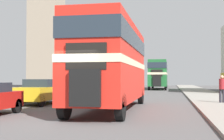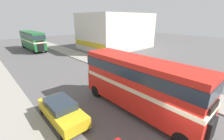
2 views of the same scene
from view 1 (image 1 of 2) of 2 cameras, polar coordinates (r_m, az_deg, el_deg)
The scene contains 5 objects.
ground_plane at distance 11.67m, azimuth -8.02°, elevation -9.08°, with size 120.00×120.00×0.00m, color #565454.
double_decker_bus at distance 15.31m, azimuth -0.01°, elevation 1.86°, with size 2.41×9.87×4.10m.
bus_distant at distance 45.54m, azimuth 8.49°, elevation -0.46°, with size 2.44×10.84×4.02m.
car_parked_mid at distance 19.34m, azimuth -12.70°, elevation -3.78°, with size 1.75×4.49×1.49m.
pedestrian_walking at distance 19.47m, azimuth 19.46°, elevation -2.96°, with size 0.32×0.32×1.61m.
Camera 1 is at (3.69, -10.96, 1.52)m, focal length 50.00 mm.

